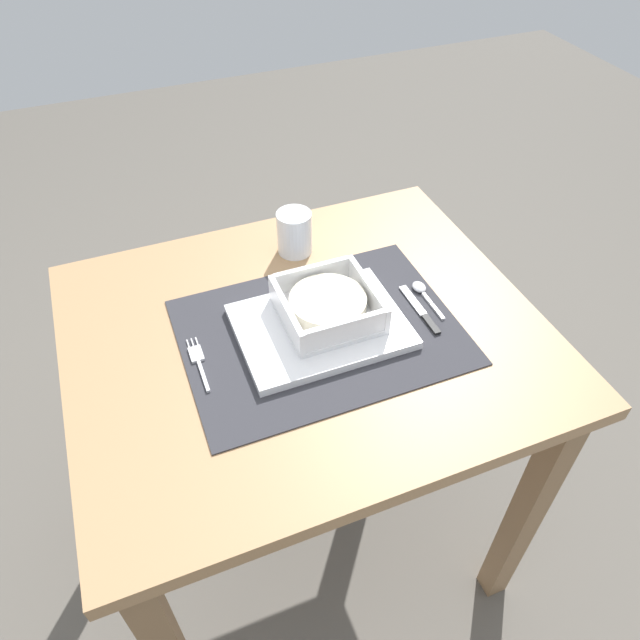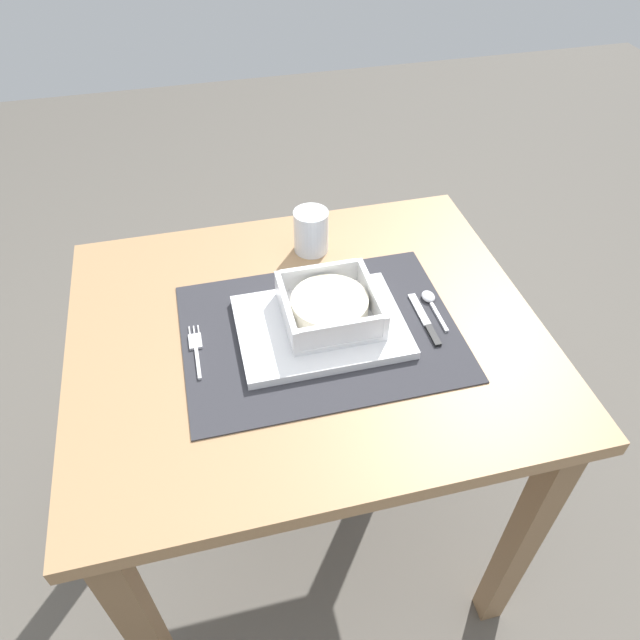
{
  "view_description": "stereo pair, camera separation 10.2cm",
  "coord_description": "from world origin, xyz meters",
  "px_view_note": "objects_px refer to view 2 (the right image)",
  "views": [
    {
      "loc": [
        -0.25,
        -0.7,
        1.48
      ],
      "look_at": [
        0.02,
        -0.02,
        0.78
      ],
      "focal_mm": 33.06,
      "sensor_mm": 36.0,
      "label": 1
    },
    {
      "loc": [
        -0.15,
        -0.73,
        1.48
      ],
      "look_at": [
        0.02,
        -0.02,
        0.78
      ],
      "focal_mm": 33.06,
      "sensor_mm": 36.0,
      "label": 2
    }
  ],
  "objects_px": {
    "dining_table": "(307,373)",
    "spoon": "(430,300)",
    "butter_knife": "(426,322)",
    "drinking_glass": "(311,233)",
    "porridge_bowl": "(329,306)",
    "fork": "(196,347)"
  },
  "relations": [
    {
      "from": "spoon",
      "to": "butter_knife",
      "type": "xyz_separation_m",
      "value": [
        -0.03,
        -0.05,
        -0.0
      ]
    },
    {
      "from": "dining_table",
      "to": "fork",
      "type": "xyz_separation_m",
      "value": [
        -0.19,
        -0.01,
        0.13
      ]
    },
    {
      "from": "porridge_bowl",
      "to": "spoon",
      "type": "distance_m",
      "value": 0.2
    },
    {
      "from": "fork",
      "to": "spoon",
      "type": "relative_size",
      "value": 1.17
    },
    {
      "from": "dining_table",
      "to": "drinking_glass",
      "type": "relative_size",
      "value": 9.24
    },
    {
      "from": "dining_table",
      "to": "butter_knife",
      "type": "height_order",
      "value": "butter_knife"
    },
    {
      "from": "dining_table",
      "to": "porridge_bowl",
      "type": "bearing_deg",
      "value": 2.21
    },
    {
      "from": "fork",
      "to": "spoon",
      "type": "height_order",
      "value": "spoon"
    },
    {
      "from": "porridge_bowl",
      "to": "fork",
      "type": "xyz_separation_m",
      "value": [
        -0.24,
        -0.01,
        -0.04
      ]
    },
    {
      "from": "spoon",
      "to": "porridge_bowl",
      "type": "bearing_deg",
      "value": -173.92
    },
    {
      "from": "dining_table",
      "to": "porridge_bowl",
      "type": "xyz_separation_m",
      "value": [
        0.04,
        0.0,
        0.16
      ]
    },
    {
      "from": "dining_table",
      "to": "drinking_glass",
      "type": "bearing_deg",
      "value": 74.67
    },
    {
      "from": "porridge_bowl",
      "to": "fork",
      "type": "relative_size",
      "value": 1.3
    },
    {
      "from": "butter_knife",
      "to": "drinking_glass",
      "type": "relative_size",
      "value": 1.52
    },
    {
      "from": "dining_table",
      "to": "butter_knife",
      "type": "relative_size",
      "value": 6.09
    },
    {
      "from": "porridge_bowl",
      "to": "butter_knife",
      "type": "height_order",
      "value": "porridge_bowl"
    },
    {
      "from": "dining_table",
      "to": "spoon",
      "type": "xyz_separation_m",
      "value": [
        0.24,
        0.01,
        0.13
      ]
    },
    {
      "from": "butter_knife",
      "to": "spoon",
      "type": "bearing_deg",
      "value": 62.43
    },
    {
      "from": "porridge_bowl",
      "to": "spoon",
      "type": "relative_size",
      "value": 1.52
    },
    {
      "from": "fork",
      "to": "drinking_glass",
      "type": "height_order",
      "value": "drinking_glass"
    },
    {
      "from": "spoon",
      "to": "drinking_glass",
      "type": "distance_m",
      "value": 0.28
    },
    {
      "from": "dining_table",
      "to": "fork",
      "type": "bearing_deg",
      "value": -177.97
    }
  ]
}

